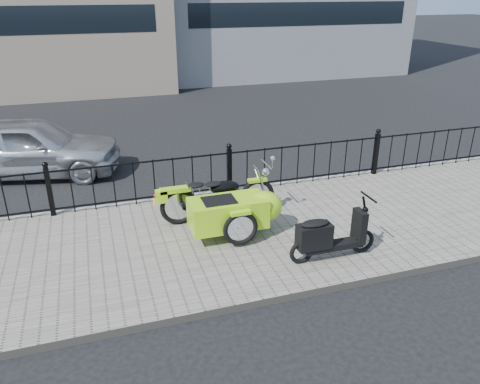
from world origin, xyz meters
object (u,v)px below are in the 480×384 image
object	(u,v)px
spare_tire	(200,213)
sedan_car	(30,147)
motorcycle_sidecar	(235,208)
scooter	(328,237)

from	to	relation	value
spare_tire	sedan_car	bearing A→B (deg)	126.98
spare_tire	sedan_car	size ratio (longest dim) A/B	0.16
motorcycle_sidecar	spare_tire	xyz separation A→B (m)	(-0.56, 0.31, -0.16)
sedan_car	scooter	bearing A→B (deg)	-127.25
motorcycle_sidecar	sedan_car	size ratio (longest dim) A/B	0.56
spare_tire	sedan_car	world-z (taller)	sedan_car
scooter	sedan_car	world-z (taller)	sedan_car
spare_tire	sedan_car	distance (m)	5.12
motorcycle_sidecar	scooter	distance (m)	1.71
scooter	spare_tire	distance (m)	2.32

